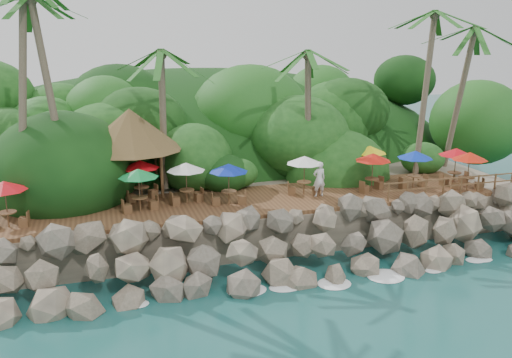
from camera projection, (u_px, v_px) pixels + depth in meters
name	position (u px, v px, depth m)	size (l,w,h in m)	color
ground	(296.00, 289.00, 22.85)	(140.00, 140.00, 0.00)	#19514F
land_base	(215.00, 177.00, 37.39)	(32.00, 25.20, 2.10)	gray
jungle_hill	(196.00, 167.00, 44.60)	(44.80, 28.00, 15.40)	#143811
seawall	(281.00, 247.00, 24.41)	(29.00, 4.00, 2.30)	gray
terrace	(256.00, 201.00, 27.84)	(26.00, 5.00, 0.20)	brown
jungle_foliage	(219.00, 195.00, 36.74)	(44.00, 16.00, 12.00)	#143811
foam_line	(294.00, 286.00, 23.12)	(25.20, 0.80, 0.06)	white
palms	(255.00, 20.00, 28.21)	(31.17, 7.11, 12.39)	brown
palapa	(130.00, 129.00, 28.14)	(5.50, 5.50, 4.60)	brown
dining_clusters	(273.00, 165.00, 27.62)	(25.56, 5.16, 2.13)	brown
railing	(453.00, 185.00, 28.35)	(8.30, 0.10, 1.00)	brown
waiter	(319.00, 179.00, 28.12)	(0.69, 0.45, 1.89)	silver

